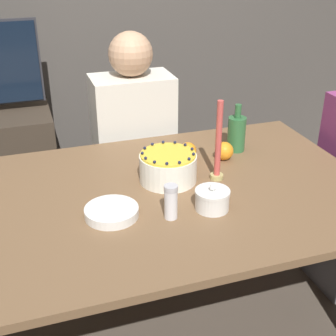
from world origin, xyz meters
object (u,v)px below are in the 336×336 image
(bottle, at_px, (237,133))
(person_man_blue_shirt, at_px, (134,160))
(sugar_bowl, at_px, (212,199))
(sugar_shaker, at_px, (171,202))
(cake, at_px, (168,167))
(candle, at_px, (218,147))

(bottle, distance_m, person_man_blue_shirt, 0.65)
(sugar_bowl, xyz_separation_m, sugar_shaker, (-0.16, -0.01, 0.02))
(cake, xyz_separation_m, sugar_bowl, (0.08, -0.25, -0.02))
(sugar_bowl, relative_size, bottle, 0.58)
(cake, relative_size, bottle, 1.05)
(cake, bearing_deg, sugar_shaker, -106.25)
(sugar_shaker, height_order, bottle, bottle)
(cake, distance_m, person_man_blue_shirt, 0.69)
(cake, relative_size, sugar_bowl, 1.81)
(sugar_shaker, bearing_deg, sugar_bowl, 3.38)
(sugar_bowl, distance_m, person_man_blue_shirt, 0.92)
(cake, relative_size, person_man_blue_shirt, 0.19)
(sugar_shaker, height_order, person_man_blue_shirt, person_man_blue_shirt)
(sugar_shaker, distance_m, bottle, 0.63)
(candle, xyz_separation_m, bottle, (0.19, 0.22, -0.05))
(bottle, bearing_deg, candle, -130.22)
(sugar_bowl, xyz_separation_m, bottle, (0.30, 0.43, 0.04))
(candle, relative_size, person_man_blue_shirt, 0.27)
(cake, relative_size, candle, 0.69)
(sugar_shaker, distance_m, candle, 0.34)
(cake, height_order, candle, candle)
(sugar_bowl, distance_m, sugar_shaker, 0.16)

